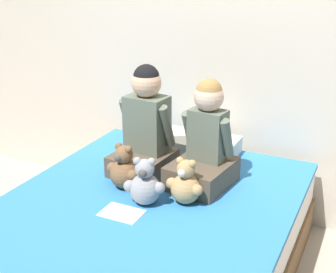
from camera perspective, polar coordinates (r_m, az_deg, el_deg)
The scene contains 9 objects.
wall_behind_bed at distance 3.14m, azimuth 5.94°, elevation 12.62°, with size 8.00×0.06×2.50m.
bed at distance 2.58m, azimuth -3.30°, elevation -13.46°, with size 1.50×1.96×0.49m.
child_on_left at distance 2.75m, azimuth -2.78°, elevation 1.00°, with size 0.34×0.38×0.65m.
child_on_right at distance 2.62m, azimuth 4.53°, elevation -1.04°, with size 0.35×0.41×0.61m.
teddy_bear_held_by_left_child at distance 2.62m, azimuth -5.38°, elevation -4.03°, with size 0.21×0.16×0.26m.
teddy_bear_held_by_right_child at distance 2.45m, azimuth 2.15°, elevation -5.86°, with size 0.21×0.16×0.25m.
teddy_bear_between_children at distance 2.44m, azimuth -2.87°, elevation -5.87°, with size 0.21×0.16×0.26m.
pillow_at_headboard at distance 3.08m, azimuth 3.71°, elevation -1.12°, with size 0.51×0.30×0.11m.
sign_card at distance 2.41m, azimuth -5.67°, elevation -9.26°, with size 0.21×0.15×0.00m.
Camera 1 is at (1.04, -1.86, 1.70)m, focal length 50.00 mm.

